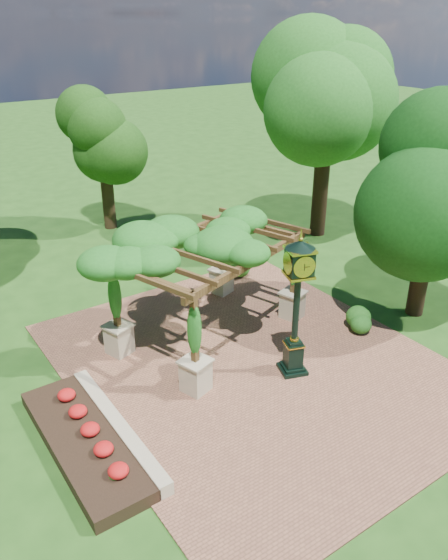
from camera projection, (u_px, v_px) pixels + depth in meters
ground at (273, 380)px, 15.65m from camera, size 120.00×120.00×0.00m
brick_plaza at (252, 363)px, 16.38m from camera, size 10.00×12.00×0.04m
border_wall at (118, 427)px, 13.58m from camera, size 0.35×5.00×0.40m
flower_bed at (84, 442)px, 13.13m from camera, size 1.50×5.00×0.36m
pedestal_clock at (297, 296)px, 14.91m from camera, size 1.05×1.05×4.20m
pergola at (210, 248)px, 16.54m from camera, size 6.78×5.32×3.73m
sundial at (119, 268)px, 21.57m from camera, size 0.55×0.55×0.94m
shrub_front at (361, 324)px, 17.78m from camera, size 0.81×0.81×0.62m
shrub_mid at (358, 317)px, 18.09m from camera, size 1.07×1.07×0.75m
shrub_back at (240, 268)px, 21.60m from camera, size 0.96×0.96×0.73m
tree_north at (102, 136)px, 24.88m from camera, size 3.25×3.25×6.50m
tree_east_far at (328, 94)px, 23.27m from camera, size 5.03×5.03×9.26m
tree_east_near at (436, 185)px, 17.16m from camera, size 3.82×3.82×6.70m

